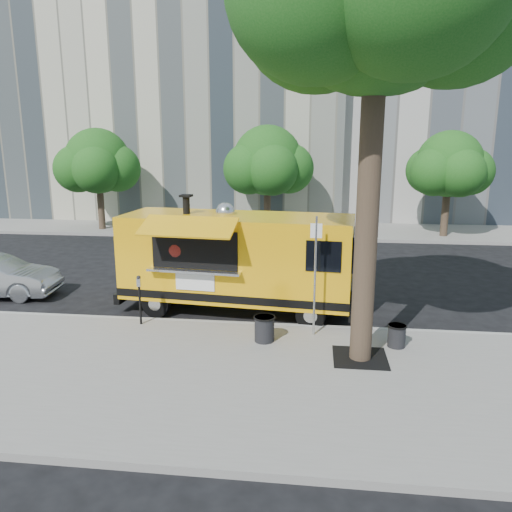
# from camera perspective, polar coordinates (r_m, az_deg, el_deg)

# --- Properties ---
(ground) EXTENTS (120.00, 120.00, 0.00)m
(ground) POSITION_cam_1_polar(r_m,az_deg,el_deg) (14.33, 0.34, -6.92)
(ground) COLOR black
(ground) RESTS_ON ground
(sidewalk) EXTENTS (60.00, 6.00, 0.15)m
(sidewalk) POSITION_cam_1_polar(r_m,az_deg,el_deg) (10.66, -2.14, -13.92)
(sidewalk) COLOR gray
(sidewalk) RESTS_ON ground
(curb) EXTENTS (60.00, 0.14, 0.16)m
(curb) POSITION_cam_1_polar(r_m,az_deg,el_deg) (13.44, -0.11, -7.98)
(curb) COLOR #999993
(curb) RESTS_ON ground
(far_sidewalk) EXTENTS (60.00, 5.00, 0.15)m
(far_sidewalk) POSITION_cam_1_polar(r_m,az_deg,el_deg) (27.35, 3.52, 2.99)
(far_sidewalk) COLOR gray
(far_sidewalk) RESTS_ON ground
(building_left) EXTENTS (22.00, 14.00, 24.00)m
(building_left) POSITION_cam_1_polar(r_m,az_deg,el_deg) (37.29, -8.89, 24.03)
(building_left) COLOR beige
(building_left) RESTS_ON ground
(building_mid) EXTENTS (20.00, 14.00, 20.00)m
(building_mid) POSITION_cam_1_polar(r_m,az_deg,el_deg) (38.19, 24.17, 19.78)
(building_mid) COLOR #AEA8A3
(building_mid) RESTS_ON ground
(tree_well) EXTENTS (1.20, 1.20, 0.02)m
(tree_well) POSITION_cam_1_polar(r_m,az_deg,el_deg) (11.65, 11.80, -11.30)
(tree_well) COLOR black
(tree_well) RESTS_ON sidewalk
(far_tree_a) EXTENTS (3.42, 3.42, 5.36)m
(far_tree_a) POSITION_cam_1_polar(r_m,az_deg,el_deg) (28.15, -17.64, 10.28)
(far_tree_a) COLOR #33261C
(far_tree_a) RESTS_ON far_sidewalk
(far_tree_b) EXTENTS (3.60, 3.60, 5.50)m
(far_tree_b) POSITION_cam_1_polar(r_m,az_deg,el_deg) (26.21, 1.32, 10.83)
(far_tree_b) COLOR #33261C
(far_tree_b) RESTS_ON far_sidewalk
(far_tree_c) EXTENTS (3.24, 3.24, 5.21)m
(far_tree_c) POSITION_cam_1_polar(r_m,az_deg,el_deg) (26.60, 21.23, 9.74)
(far_tree_c) COLOR #33261C
(far_tree_c) RESTS_ON far_sidewalk
(sign_post) EXTENTS (0.28, 0.06, 3.00)m
(sign_post) POSITION_cam_1_polar(r_m,az_deg,el_deg) (12.22, 6.78, -1.51)
(sign_post) COLOR silver
(sign_post) RESTS_ON sidewalk
(parking_meter) EXTENTS (0.11, 0.11, 1.33)m
(parking_meter) POSITION_cam_1_polar(r_m,az_deg,el_deg) (13.43, -13.18, -4.26)
(parking_meter) COLOR black
(parking_meter) RESTS_ON sidewalk
(food_truck) EXTENTS (7.00, 3.48, 3.37)m
(food_truck) POSITION_cam_1_polar(r_m,az_deg,el_deg) (14.28, -2.30, -0.36)
(food_truck) COLOR #FFB30D
(food_truck) RESTS_ON ground
(trash_bin_left) EXTENTS (0.45, 0.45, 0.54)m
(trash_bin_left) POSITION_cam_1_polar(r_m,az_deg,el_deg) (12.34, 15.78, -8.68)
(trash_bin_left) COLOR black
(trash_bin_left) RESTS_ON sidewalk
(trash_bin_right) EXTENTS (0.52, 0.52, 0.62)m
(trash_bin_right) POSITION_cam_1_polar(r_m,az_deg,el_deg) (12.18, 0.96, -8.23)
(trash_bin_right) COLOR black
(trash_bin_right) RESTS_ON sidewalk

